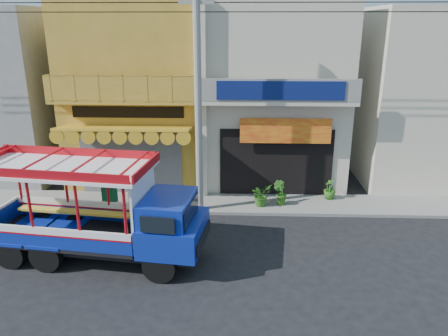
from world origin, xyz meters
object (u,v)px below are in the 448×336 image
green_sign (110,195)px  potted_plant_c (330,189)px  utility_pole (202,80)px  songthaew_truck (108,214)px  potted_plant_a (261,195)px  potted_plant_b (280,193)px

green_sign → potted_plant_c: bearing=6.1°
utility_pole → songthaew_truck: size_ratio=3.93×
songthaew_truck → utility_pole: bearing=55.4°
songthaew_truck → green_sign: bearing=106.6°
potted_plant_a → potted_plant_c: potted_plant_a is taller
songthaew_truck → potted_plant_a: (4.76, 4.14, -0.99)m
potted_plant_a → potted_plant_c: bearing=-23.2°
green_sign → potted_plant_c: size_ratio=1.09×
utility_pole → songthaew_truck: 5.69m
green_sign → potted_plant_a: size_ratio=1.07×
songthaew_truck → potted_plant_c: bearing=33.0°
utility_pole → potted_plant_a: utility_pole is taller
songthaew_truck → green_sign: (-1.20, 4.00, -1.03)m
potted_plant_a → potted_plant_b: 0.77m
utility_pole → songthaew_truck: utility_pole is taller
utility_pole → potted_plant_c: utility_pole is taller
green_sign → songthaew_truck: bearing=-73.4°
green_sign → potted_plant_c: green_sign is taller
green_sign → potted_plant_a: green_sign is taller
green_sign → utility_pole: bearing=-4.6°
utility_pole → potted_plant_b: utility_pole is taller
potted_plant_a → potted_plant_b: (0.76, 0.12, 0.04)m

